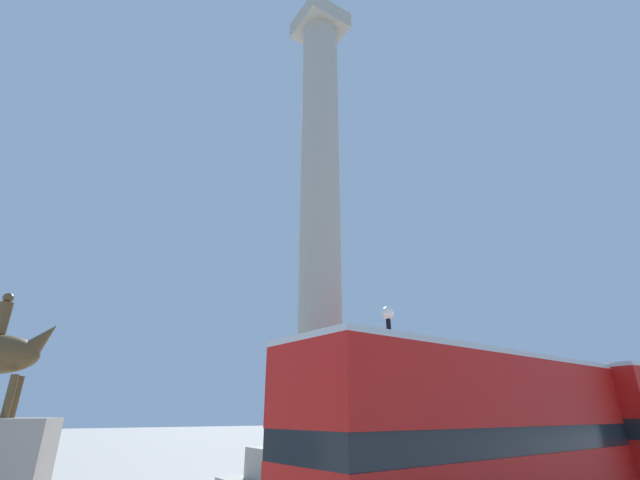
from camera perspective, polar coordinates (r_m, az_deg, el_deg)
monument_column at (r=16.10m, az=-0.00°, el=-5.78°), size 5.05×5.05×21.92m
bus_b at (r=11.91m, az=21.65°, el=-23.29°), size 11.17×3.40×4.23m
street_lamp at (r=12.90m, az=9.77°, el=-20.96°), size 0.38×0.38×5.87m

